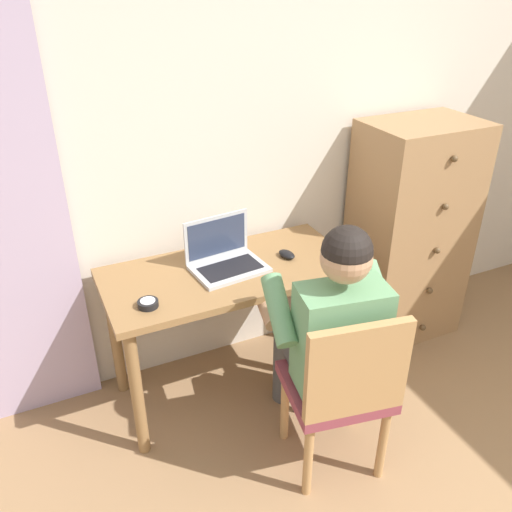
{
  "coord_description": "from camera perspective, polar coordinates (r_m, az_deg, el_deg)",
  "views": [
    {
      "loc": [
        -1.19,
        -0.21,
        2.02
      ],
      "look_at": [
        -0.27,
        1.74,
        0.84
      ],
      "focal_mm": 37.25,
      "sensor_mm": 36.0,
      "label": 1
    }
  ],
  "objects": [
    {
      "name": "dresser",
      "position": [
        3.22,
        16.14,
        2.37
      ],
      "size": [
        0.63,
        0.47,
        1.3
      ],
      "color": "#9E754C",
      "rests_on": "ground_plane"
    },
    {
      "name": "desk",
      "position": [
        2.62,
        -2.92,
        -3.63
      ],
      "size": [
        1.2,
        0.57,
        0.74
      ],
      "color": "olive",
      "rests_on": "ground_plane"
    },
    {
      "name": "laptop",
      "position": [
        2.56,
        -3.35,
        -0.15
      ],
      "size": [
        0.37,
        0.29,
        0.24
      ],
      "color": "#B7BABF",
      "rests_on": "desk"
    },
    {
      "name": "wall_back",
      "position": [
        2.8,
        1.18,
        12.77
      ],
      "size": [
        4.8,
        0.05,
        2.5
      ],
      "primitive_type": "cube",
      "color": "beige",
      "rests_on": "ground_plane"
    },
    {
      "name": "computer_mouse",
      "position": [
        2.66,
        3.33,
        0.18
      ],
      "size": [
        0.08,
        0.11,
        0.03
      ],
      "primitive_type": "ellipsoid",
      "rotation": [
        0.0,
        0.0,
        0.22
      ],
      "color": "black",
      "rests_on": "desk"
    },
    {
      "name": "desk_clock",
      "position": [
        2.32,
        -11.52,
        -5.02
      ],
      "size": [
        0.09,
        0.09,
        0.03
      ],
      "color": "black",
      "rests_on": "desk"
    },
    {
      "name": "chair",
      "position": [
        2.3,
        9.28,
        -13.69
      ],
      "size": [
        0.48,
        0.47,
        0.87
      ],
      "color": "#8A3A47",
      "rests_on": "ground_plane"
    },
    {
      "name": "person_seated",
      "position": [
        2.31,
        7.77,
        -7.46
      ],
      "size": [
        0.6,
        0.63,
        1.19
      ],
      "color": "#4C4C4C",
      "rests_on": "ground_plane"
    }
  ]
}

